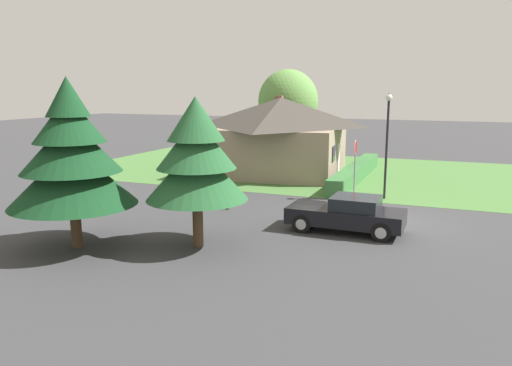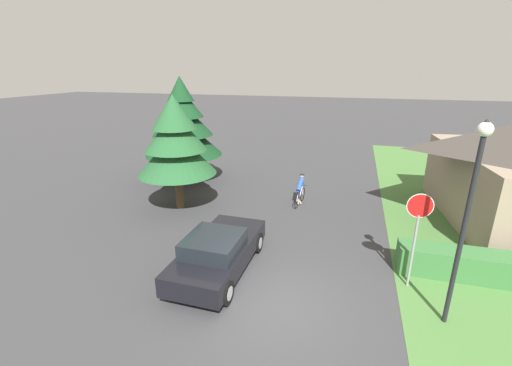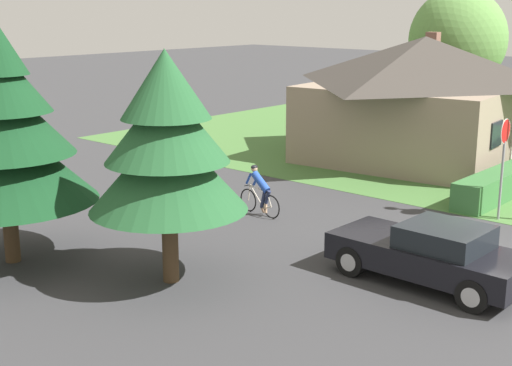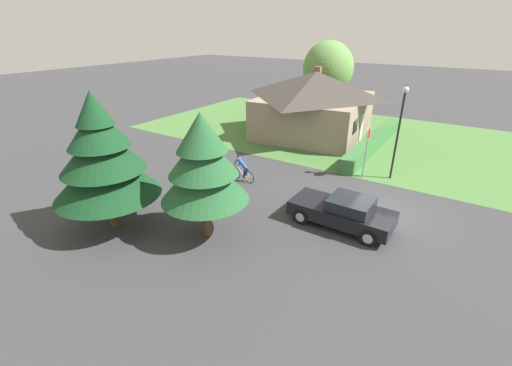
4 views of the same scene
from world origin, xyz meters
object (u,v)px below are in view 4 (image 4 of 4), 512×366
Objects in this scene: cyclist at (242,169)px; conifer_tall_near at (203,164)px; conifer_tall_far at (102,157)px; deciduous_tree_right at (328,68)px; street_lamp at (400,120)px; stop_sign at (367,143)px; cottage_house at (315,102)px; sedan_left_lane at (343,212)px.

conifer_tall_near is at bearing 116.82° from cyclist.
conifer_tall_far is at bearing 81.45° from cyclist.
deciduous_tree_right is (21.41, 3.85, 1.30)m from conifer_tall_near.
deciduous_tree_right is (11.34, 8.78, 1.08)m from street_lamp.
cyclist is 6.99m from stop_sign.
conifer_tall_far is at bearing 170.06° from cottage_house.
cottage_house is at bearing -166.26° from deciduous_tree_right.
cottage_house is 6.08m from deciduous_tree_right.
sedan_left_lane is 0.85× the size of street_lamp.
street_lamp reaches higher than cottage_house.
conifer_tall_near is 0.75× the size of deciduous_tree_right.
street_lamp is (-5.75, -7.41, 0.86)m from cottage_house.
conifer_tall_far is (-1.65, 3.80, 0.01)m from conifer_tall_near.
deciduous_tree_right is at bearing -64.01° from sedan_left_lane.
street_lamp is at bearing -133.45° from cottage_house.
conifer_tall_far reaches higher than cyclist.
deciduous_tree_right is at bearing 37.73° from street_lamp.
conifer_tall_far reaches higher than conifer_tall_near.
conifer_tall_near reaches higher than cyclist.
street_lamp is at bearing -36.66° from conifer_tall_far.
street_lamp is 1.01× the size of conifer_tall_near.
conifer_tall_far is (-11.00, 7.36, 1.08)m from stop_sign.
cottage_house reaches higher than cyclist.
cottage_house is 10.74m from cyclist.
conifer_tall_far is at bearing 143.34° from street_lamp.
street_lamp is (0.72, -1.36, 1.29)m from stop_sign.
conifer_tall_near is at bearing -66.49° from conifer_tall_far.
cyclist is 0.33× the size of street_lamp.
stop_sign is 10.06m from conifer_tall_near.
street_lamp is (6.39, -0.53, 2.67)m from sedan_left_lane.
deciduous_tree_right is (5.59, 1.37, 1.94)m from cottage_house.
stop_sign is 0.57× the size of street_lamp.
stop_sign is 0.43× the size of deciduous_tree_right.
conifer_tall_far reaches higher than cottage_house.
cottage_house is 1.94× the size of street_lamp.
stop_sign is 0.51× the size of conifer_tall_far.
stop_sign is (4.11, -5.49, 1.36)m from cyclist.
street_lamp reaches higher than conifer_tall_near.
conifer_tall_near is (-10.07, 4.92, -0.22)m from street_lamp.
stop_sign is at bearing -136.57° from cyclist.
cottage_house is at bearing -140.24° from stop_sign.
stop_sign is at bearing -33.78° from conifer_tall_far.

